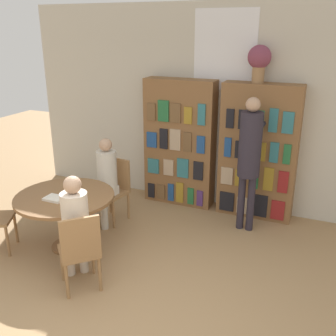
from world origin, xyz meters
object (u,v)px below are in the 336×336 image
at_px(flower_vase, 259,60).
at_px(seated_reader_left, 105,177).
at_px(librarian_standing, 250,152).
at_px(bookshelf_left, 180,143).
at_px(chair_far_side, 80,248).
at_px(bookshelf_right, 258,153).
at_px(seated_reader_right, 75,222).
at_px(reading_table, 65,204).
at_px(chair_left_side, 114,186).

distance_m(flower_vase, seated_reader_left, 2.60).
relative_size(flower_vase, librarian_standing, 0.27).
distance_m(bookshelf_left, chair_far_side, 2.57).
distance_m(chair_far_side, librarian_standing, 2.48).
bearing_deg(bookshelf_right, seated_reader_right, -120.69).
relative_size(chair_far_side, seated_reader_left, 0.72).
relative_size(bookshelf_left, seated_reader_right, 1.55).
distance_m(bookshelf_left, reading_table, 2.05).
bearing_deg(bookshelf_right, bookshelf_left, 179.99).
height_order(bookshelf_right, seated_reader_right, bookshelf_right).
height_order(reading_table, seated_reader_left, seated_reader_left).
distance_m(bookshelf_right, chair_left_side, 2.11).
height_order(chair_far_side, seated_reader_right, seated_reader_right).
xyz_separation_m(bookshelf_right, chair_left_side, (-1.83, -0.93, -0.47)).
bearing_deg(chair_left_side, flower_vase, -143.28).
bearing_deg(bookshelf_right, chair_far_side, -117.22).
xyz_separation_m(bookshelf_right, seated_reader_right, (-1.43, -2.40, -0.25)).
bearing_deg(flower_vase, seated_reader_right, -119.16).
distance_m(bookshelf_left, seated_reader_right, 2.43).
distance_m(chair_left_side, chair_far_side, 1.68).
height_order(flower_vase, chair_left_side, flower_vase).
xyz_separation_m(reading_table, chair_far_side, (0.67, -0.66, -0.10)).
bearing_deg(librarian_standing, chair_left_side, -166.55).
bearing_deg(reading_table, flower_vase, 44.73).
distance_m(bookshelf_left, bookshelf_right, 1.20).
relative_size(bookshelf_right, reading_table, 1.61).
xyz_separation_m(bookshelf_right, chair_far_side, (-1.30, -2.53, -0.47)).
xyz_separation_m(chair_left_side, librarian_standing, (1.81, 0.43, 0.62)).
xyz_separation_m(bookshelf_left, librarian_standing, (1.18, -0.50, 0.15)).
bearing_deg(reading_table, seated_reader_right, -44.49).
relative_size(bookshelf_right, seated_reader_right, 1.55).
bearing_deg(bookshelf_left, chair_left_side, -124.06).
bearing_deg(seated_reader_right, reading_table, 90.00).
bearing_deg(seated_reader_right, bookshelf_left, 39.14).
height_order(bookshelf_left, chair_far_side, bookshelf_left).
relative_size(reading_table, seated_reader_left, 0.97).
height_order(seated_reader_right, librarian_standing, librarian_standing).
bearing_deg(librarian_standing, seated_reader_right, -126.47).
distance_m(reading_table, librarian_standing, 2.44).
xyz_separation_m(seated_reader_left, librarian_standing, (1.84, 0.61, 0.41)).
height_order(flower_vase, seated_reader_right, flower_vase).
bearing_deg(chair_far_side, seated_reader_right, 90.00).
bearing_deg(bookshelf_left, librarian_standing, -23.02).
bearing_deg(librarian_standing, chair_far_side, -122.27).
relative_size(seated_reader_left, librarian_standing, 0.68).
bearing_deg(seated_reader_left, reading_table, 90.00).
bearing_deg(bookshelf_left, reading_table, -112.44).
bearing_deg(chair_far_side, flower_vase, 18.83).
xyz_separation_m(bookshelf_left, seated_reader_left, (-0.66, -1.11, -0.26)).
relative_size(bookshelf_left, bookshelf_right, 1.00).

